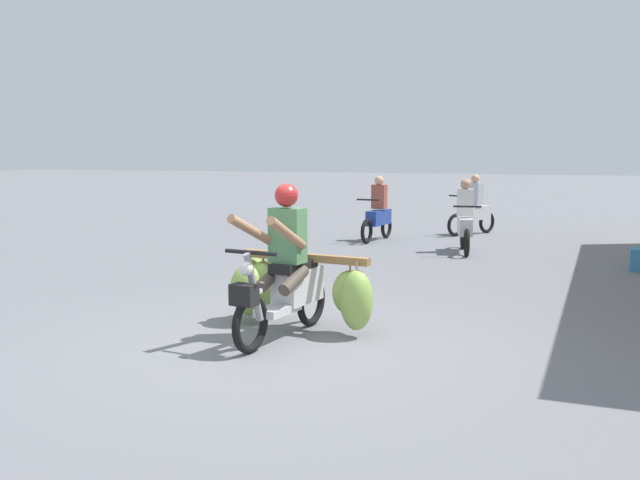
{
  "coord_description": "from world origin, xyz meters",
  "views": [
    {
      "loc": [
        2.92,
        -6.03,
        1.88
      ],
      "look_at": [
        -0.06,
        1.31,
        0.9
      ],
      "focal_mm": 39.43,
      "sensor_mm": 36.0,
      "label": 1
    }
  ],
  "objects_px": {
    "motorbike_distant_ahead_left": "(474,210)",
    "motorbike_distant_far_ahead": "(465,223)",
    "motorbike_main_loaded": "(285,282)",
    "motorbike_distant_ahead_right": "(378,214)"
  },
  "relations": [
    {
      "from": "motorbike_distant_far_ahead",
      "to": "motorbike_distant_ahead_right",
      "type": "bearing_deg",
      "value": 151.58
    },
    {
      "from": "motorbike_distant_ahead_left",
      "to": "motorbike_distant_ahead_right",
      "type": "height_order",
      "value": "same"
    },
    {
      "from": "motorbike_main_loaded",
      "to": "motorbike_distant_ahead_right",
      "type": "relative_size",
      "value": 1.16
    },
    {
      "from": "motorbike_distant_far_ahead",
      "to": "motorbike_distant_ahead_left",
      "type": "bearing_deg",
      "value": 96.69
    },
    {
      "from": "motorbike_main_loaded",
      "to": "motorbike_distant_ahead_right",
      "type": "distance_m",
      "value": 7.94
    },
    {
      "from": "motorbike_main_loaded",
      "to": "motorbike_distant_ahead_left",
      "type": "height_order",
      "value": "motorbike_main_loaded"
    },
    {
      "from": "motorbike_distant_far_ahead",
      "to": "motorbike_main_loaded",
      "type": "bearing_deg",
      "value": -95.7
    },
    {
      "from": "motorbike_distant_ahead_right",
      "to": "motorbike_distant_far_ahead",
      "type": "relative_size",
      "value": 1.02
    },
    {
      "from": "motorbike_distant_ahead_left",
      "to": "motorbike_distant_far_ahead",
      "type": "relative_size",
      "value": 0.91
    },
    {
      "from": "motorbike_distant_ahead_left",
      "to": "motorbike_distant_ahead_right",
      "type": "distance_m",
      "value": 2.6
    }
  ]
}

